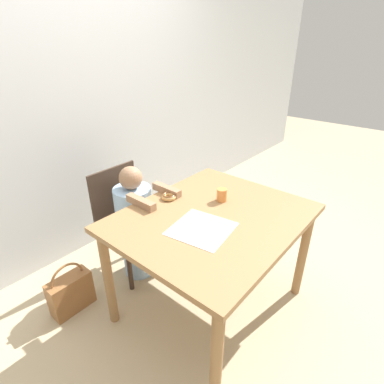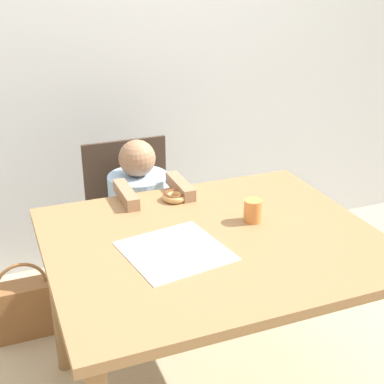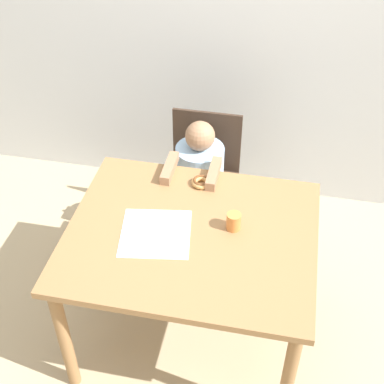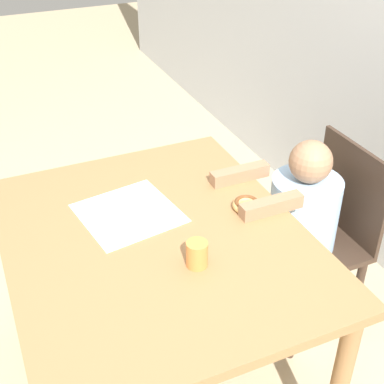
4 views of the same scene
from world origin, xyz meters
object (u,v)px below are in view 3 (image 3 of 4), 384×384
donut (201,182)px  cup (234,221)px  child_figure (199,191)px  handbag (117,209)px  chair (203,179)px

donut → cup: bearing=-54.2°
child_figure → handbag: 0.64m
cup → chair: bearing=111.3°
cup → donut: bearing=125.8°
donut → chair: bearing=99.2°
chair → donut: 0.52m
donut → cup: size_ratio=1.18×
donut → child_figure: bearing=102.4°
chair → child_figure: (0.00, -0.11, -0.00)m
handbag → chair: bearing=4.4°
child_figure → donut: size_ratio=9.12×
chair → donut: chair is taller
handbag → donut: bearing=-30.5°
chair → cup: (0.27, -0.69, 0.34)m
chair → cup: chair is taller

